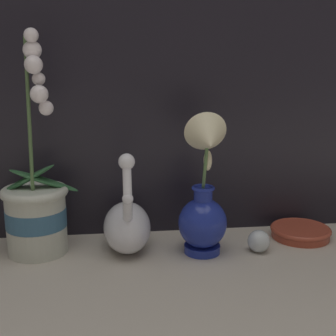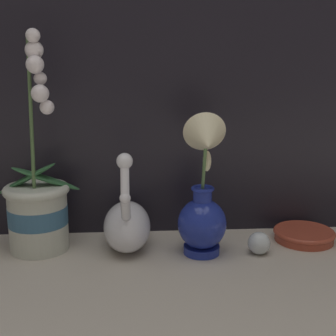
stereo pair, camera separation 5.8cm
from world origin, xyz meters
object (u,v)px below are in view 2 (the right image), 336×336
(orchid_potted_plant, at_px, (38,205))
(amber_dish, at_px, (304,234))
(blue_vase, at_px, (203,204))
(glass_sphere, at_px, (259,243))
(swan_figurine, at_px, (127,223))

(orchid_potted_plant, height_order, amber_dish, orchid_potted_plant)
(orchid_potted_plant, relative_size, blue_vase, 1.52)
(amber_dish, bearing_deg, glass_sphere, -151.03)
(glass_sphere, bearing_deg, orchid_potted_plant, 173.22)
(orchid_potted_plant, xyz_separation_m, swan_figurine, (0.20, -0.01, -0.04))
(swan_figurine, relative_size, amber_dish, 1.64)
(swan_figurine, xyz_separation_m, amber_dish, (0.42, 0.02, -0.05))
(blue_vase, relative_size, glass_sphere, 6.34)
(glass_sphere, height_order, amber_dish, glass_sphere)
(swan_figurine, relative_size, glass_sphere, 4.74)
(glass_sphere, xyz_separation_m, amber_dish, (0.13, 0.07, -0.01))
(glass_sphere, bearing_deg, swan_figurine, 170.70)
(amber_dish, bearing_deg, swan_figurine, -176.94)
(orchid_potted_plant, relative_size, swan_figurine, 2.04)
(orchid_potted_plant, height_order, glass_sphere, orchid_potted_plant)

